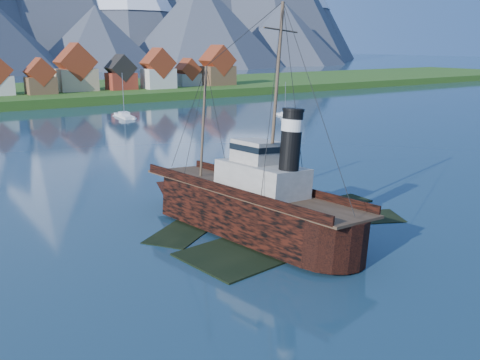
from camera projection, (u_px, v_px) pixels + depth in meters
ground at (278, 234)px, 58.40m from camera, size 1400.00×1400.00×0.00m
shoal at (279, 229)px, 61.17m from camera, size 31.71×21.24×1.14m
seawall at (17, 110)px, 164.85m from camera, size 600.00×2.50×2.00m
tugboat_wreck at (240, 202)px, 59.20m from camera, size 7.51×32.37×25.65m
sailboat_d at (285, 115)px, 151.35m from camera, size 3.07×7.56×10.03m
sailboat_e at (124, 116)px, 149.06m from camera, size 3.72×11.22×12.79m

